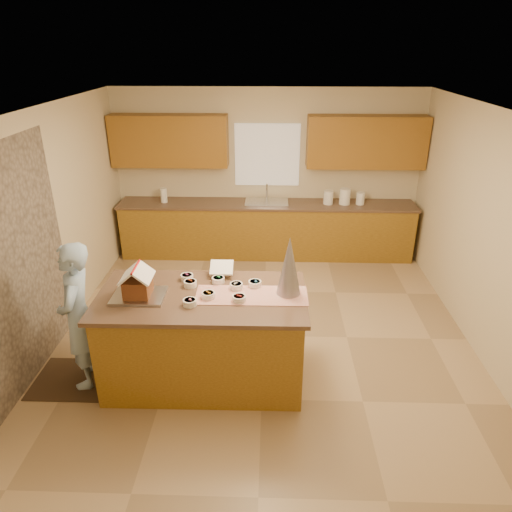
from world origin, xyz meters
The scene contains 28 objects.
floor centered at (0.00, 0.00, 0.00)m, with size 5.50×5.50×0.00m, color tan.
ceiling centered at (0.00, 0.00, 2.70)m, with size 5.50×5.50×0.00m, color silver.
wall_back centered at (0.00, 2.75, 1.35)m, with size 5.50×5.50×0.00m, color beige.
wall_front centered at (0.00, -2.75, 1.35)m, with size 5.50×5.50×0.00m, color beige.
wall_left centered at (-2.50, 0.00, 1.35)m, with size 5.50×5.50×0.00m, color beige.
wall_right centered at (2.50, 0.00, 1.35)m, with size 5.50×5.50×0.00m, color beige.
stone_accent centered at (-2.48, -0.80, 1.25)m, with size 2.50×2.50×0.00m, color gray.
window_curtain centered at (0.00, 2.72, 1.65)m, with size 1.05×0.03×1.00m, color white.
back_counter_base centered at (0.00, 2.45, 0.44)m, with size 4.80×0.60×0.88m, color olive.
back_counter_top centered at (0.00, 2.45, 0.90)m, with size 4.85×0.63×0.04m, color brown.
upper_cabinet_left centered at (-1.55, 2.57, 1.90)m, with size 1.85×0.35×0.80m, color #8E5B1E.
upper_cabinet_right centered at (1.55, 2.57, 1.90)m, with size 1.85×0.35×0.80m, color #8E5B1E.
sink centered at (0.00, 2.45, 0.89)m, with size 0.70×0.45×0.12m, color silver.
faucet centered at (0.00, 2.63, 1.06)m, with size 0.03×0.03×0.28m, color silver.
island_base centered at (-0.61, -0.81, 0.49)m, with size 2.01×1.00×0.98m, color olive.
island_top centered at (-0.61, -0.81, 1.00)m, with size 2.10×1.09×0.04m, color brown.
table_runner centered at (-0.11, -0.80, 1.03)m, with size 1.12×0.40×0.01m, color #A4210B.
baking_tray centered at (-1.23, -0.87, 1.04)m, with size 0.51×0.38×0.03m, color silver.
cookbook centered at (-0.45, -0.38, 1.13)m, with size 0.25×0.02×0.20m, color white.
tinsel_tree centered at (0.26, -0.74, 1.33)m, with size 0.25×0.25×0.61m, color #B2B2BF.
rug centered at (-1.91, -0.89, 0.01)m, with size 1.08×0.70×0.01m, color black.
boy centered at (-1.86, -0.89, 0.81)m, with size 0.58×0.38×1.59m, color #9DBCDF.
canister_a centered at (1.00, 2.45, 1.03)m, with size 0.16×0.16×0.22m, color white.
canister_b centered at (1.27, 2.45, 1.05)m, with size 0.18×0.18×0.25m, color white.
canister_c centered at (1.52, 2.45, 1.02)m, with size 0.14×0.14×0.20m, color white.
paper_towel centered at (-1.69, 2.45, 1.04)m, with size 0.11×0.11×0.23m, color white.
gingerbread_house centered at (-1.23, -0.87, 1.17)m, with size 0.31×0.32×0.31m.
candy_bowls centered at (-0.48, -0.72, 1.06)m, with size 0.86×0.65×0.06m.
Camera 1 is at (0.07, -4.87, 3.34)m, focal length 32.83 mm.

